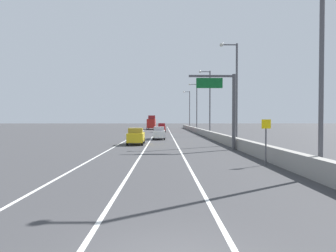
{
  "coord_description": "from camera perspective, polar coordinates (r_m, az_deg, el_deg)",
  "views": [
    {
      "loc": [
        -0.12,
        -5.49,
        2.98
      ],
      "look_at": [
        0.71,
        44.49,
        1.87
      ],
      "focal_mm": 30.35,
      "sensor_mm": 36.0,
      "label": 1
    }
  ],
  "objects": [
    {
      "name": "ground_plane",
      "position": [
        69.56,
        -0.85,
        -1.19
      ],
      "size": [
        320.0,
        320.0,
        0.0
      ],
      "primitive_type": "plane",
      "color": "#38383A"
    },
    {
      "name": "lane_stripe_left",
      "position": [
        60.8,
        -6.03,
        -1.55
      ],
      "size": [
        0.16,
        130.0,
        0.0
      ],
      "primitive_type": "cube",
      "color": "silver",
      "rests_on": "ground_plane"
    },
    {
      "name": "lane_stripe_center",
      "position": [
        60.6,
        -2.73,
        -1.55
      ],
      "size": [
        0.16,
        130.0,
        0.0
      ],
      "primitive_type": "cube",
      "color": "silver",
      "rests_on": "ground_plane"
    },
    {
      "name": "lane_stripe_right",
      "position": [
        60.59,
        0.58,
        -1.55
      ],
      "size": [
        0.16,
        130.0,
        0.0
      ],
      "primitive_type": "cube",
      "color": "silver",
      "rests_on": "ground_plane"
    },
    {
      "name": "jersey_barrier_right",
      "position": [
        46.19,
        8.55,
        -1.76
      ],
      "size": [
        0.6,
        120.0,
        1.1
      ],
      "primitive_type": "cube",
      "color": "gray",
      "rests_on": "ground_plane"
    },
    {
      "name": "overhead_sign_gantry",
      "position": [
        28.81,
        11.69,
        4.72
      ],
      "size": [
        4.68,
        0.36,
        7.5
      ],
      "color": "#47474C",
      "rests_on": "ground_plane"
    },
    {
      "name": "speed_advisory_sign",
      "position": [
        19.65,
        19.08,
        -2.35
      ],
      "size": [
        0.6,
        0.11,
        3.0
      ],
      "color": "#4C4C51",
      "rests_on": "ground_plane"
    },
    {
      "name": "lamp_post_right_near",
      "position": [
        17.01,
        27.82,
        13.9
      ],
      "size": [
        2.14,
        0.44,
        11.93
      ],
      "color": "#4C4C51",
      "rests_on": "ground_plane"
    },
    {
      "name": "lamp_post_right_second",
      "position": [
        34.32,
        13.27,
        7.52
      ],
      "size": [
        2.14,
        0.44,
        11.93
      ],
      "color": "#4C4C51",
      "rests_on": "ground_plane"
    },
    {
      "name": "lamp_post_right_third",
      "position": [
        52.37,
        8.17,
        5.37
      ],
      "size": [
        2.14,
        0.44,
        11.93
      ],
      "color": "#4C4C51",
      "rests_on": "ground_plane"
    },
    {
      "name": "lamp_post_right_fourth",
      "position": [
        70.65,
        5.62,
        4.31
      ],
      "size": [
        2.14,
        0.44,
        11.93
      ],
      "color": "#4C4C51",
      "rests_on": "ground_plane"
    },
    {
      "name": "lamp_post_right_fifth",
      "position": [
        89.04,
        4.22,
        3.68
      ],
      "size": [
        2.14,
        0.44,
        11.93
      ],
      "color": "#4C4C51",
      "rests_on": "ground_plane"
    },
    {
      "name": "car_red_0",
      "position": [
        68.59,
        -1.27,
        -0.33
      ],
      "size": [
        1.95,
        4.27,
        2.15
      ],
      "color": "red",
      "rests_on": "ground_plane"
    },
    {
      "name": "car_yellow_1",
      "position": [
        34.26,
        -6.45,
        -2.06
      ],
      "size": [
        1.95,
        4.17,
        2.0
      ],
      "color": "gold",
      "rests_on": "ground_plane"
    },
    {
      "name": "car_white_2",
      "position": [
        43.26,
        -1.8,
        -1.41
      ],
      "size": [
        1.81,
        4.64,
        1.92
      ],
      "color": "white",
      "rests_on": "ground_plane"
    },
    {
      "name": "box_truck",
      "position": [
        87.45,
        -3.33,
        0.61
      ],
      "size": [
        2.51,
        9.05,
        4.32
      ],
      "color": "#A51E19",
      "rests_on": "ground_plane"
    }
  ]
}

